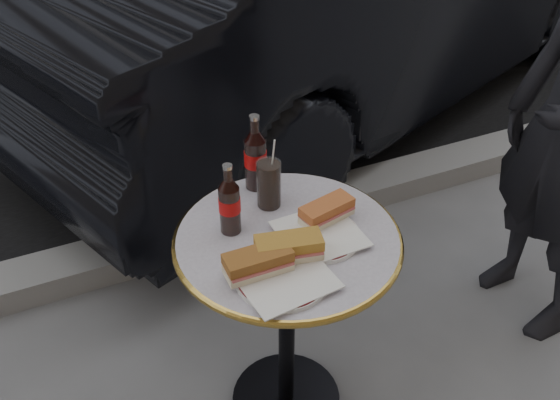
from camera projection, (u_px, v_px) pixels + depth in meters
name	position (u px, v px, depth m)	size (l,w,h in m)	color
curb	(201.00, 235.00, 2.74)	(40.00, 0.20, 0.12)	gray
bistro_table	(287.00, 328.00, 1.89)	(0.62, 0.62, 0.73)	#BAB2C4
plate_left	(282.00, 278.00, 1.54)	(0.23, 0.23, 0.01)	silver
plate_right	(320.00, 236.00, 1.67)	(0.22, 0.22, 0.01)	white
sandwich_left_a	(258.00, 263.00, 1.53)	(0.17, 0.08, 0.06)	brown
sandwich_left_b	(289.00, 248.00, 1.57)	(0.17, 0.08, 0.06)	#AE792C
sandwich_right	(327.00, 212.00, 1.70)	(0.15, 0.07, 0.05)	#B65D2E
cola_bottle_left	(229.00, 199.00, 1.63)	(0.06, 0.06, 0.21)	black
cola_bottle_right	(255.00, 152.00, 1.79)	(0.07, 0.07, 0.24)	black
cola_glass	(269.00, 184.00, 1.74)	(0.07, 0.07, 0.14)	black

